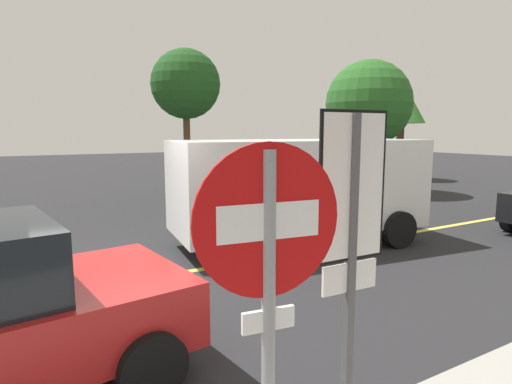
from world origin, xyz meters
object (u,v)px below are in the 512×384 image
object	(u,v)px
speed_limit_sign	(351,226)
tree_left_verge	(186,85)
tree_centre_verge	(369,104)
tree_right_verge	(402,104)
stop_sign	(268,293)
white_van	(299,185)

from	to	relation	value
speed_limit_sign	tree_left_verge	bearing A→B (deg)	74.58
tree_centre_verge	tree_right_verge	bearing A→B (deg)	28.22
speed_limit_sign	tree_centre_verge	distance (m)	14.31
stop_sign	tree_centre_verge	bearing A→B (deg)	43.68
stop_sign	tree_left_verge	xyz separation A→B (m)	(3.86, 11.19, 2.21)
stop_sign	tree_left_verge	world-z (taller)	tree_left_verge
stop_sign	tree_right_verge	world-z (taller)	tree_right_verge
tree_centre_verge	tree_right_verge	distance (m)	5.29
speed_limit_sign	tree_right_verge	distance (m)	19.42
tree_left_verge	stop_sign	bearing A→B (deg)	-109.02
speed_limit_sign	stop_sign	bearing A→B (deg)	-157.07
white_van	stop_sign	bearing A→B (deg)	-127.00
white_van	tree_left_verge	distance (m)	6.29
tree_left_verge	tree_centre_verge	distance (m)	7.11
white_van	tree_centre_verge	world-z (taller)	tree_centre_verge
white_van	tree_centre_verge	distance (m)	8.71
stop_sign	white_van	size ratio (longest dim) A/B	0.43
stop_sign	speed_limit_sign	xyz separation A→B (m)	(0.87, 0.37, 0.17)
white_van	tree_left_verge	xyz separation A→B (m)	(-0.24, 5.75, 2.54)
white_van	tree_centre_verge	size ratio (longest dim) A/B	1.07
stop_sign	white_van	bearing A→B (deg)	53.00
tree_centre_verge	tree_left_verge	bearing A→B (deg)	173.80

